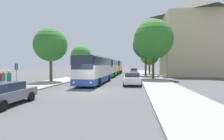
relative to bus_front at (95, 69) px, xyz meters
name	(u,v)px	position (x,y,z in m)	size (l,w,h in m)	color
ground_plane	(91,91)	(1.08, -6.37, -1.84)	(300.00, 300.00, 0.00)	#4C4C4F
sidewalk_left	(22,89)	(-5.92, -6.37, -1.76)	(4.00, 120.00, 0.15)	gray
sidewalk_right	(169,92)	(8.08, -6.37, -1.76)	(4.00, 120.00, 0.15)	gray
building_right_background	(199,38)	(19.68, 19.83, 6.81)	(15.97, 12.34, 17.29)	#C6B28E
bus_front	(95,69)	(0.00, 0.00, 0.00)	(2.98, 10.92, 3.45)	#2D519E
bus_middle	(110,68)	(-0.05, 13.98, 0.01)	(2.79, 10.63, 3.46)	#238942
bus_rear	(117,67)	(-0.04, 27.79, 0.06)	(2.97, 11.82, 3.57)	#2D2D2D
parked_car_left_curb	(4,93)	(-2.58, -12.83, -1.11)	(2.03, 4.36, 1.39)	slate
parked_car_right_near	(132,79)	(4.80, -1.29, -1.06)	(2.19, 4.31, 1.49)	silver
parked_car_right_far	(134,71)	(4.93, 23.20, -1.04)	(2.15, 4.24, 1.56)	#B7B7BC
bus_stop_sign	(16,73)	(-6.09, -6.94, -0.16)	(0.08, 0.45, 2.46)	gray
pedestrian_waiting_near	(9,81)	(-5.25, -9.00, -0.76)	(0.36, 0.36, 1.82)	#23232D
pedestrian_walking_back	(3,81)	(-6.40, -8.25, -0.80)	(0.36, 0.36, 1.76)	#23232D
tree_left_near	(51,45)	(-6.53, 0.85, 3.37)	(4.61, 4.61, 7.38)	brown
tree_left_far	(81,55)	(-6.24, 13.72, 2.62)	(4.25, 4.25, 6.45)	#513D23
tree_right_near	(146,45)	(7.42, 15.60, 4.74)	(5.53, 5.53, 9.22)	#513D23
tree_right_mid	(149,56)	(8.82, 23.20, 2.96)	(4.78, 4.78, 7.05)	#47331E
tree_right_far	(153,39)	(8.16, 7.58, 4.84)	(6.50, 6.50, 9.79)	#513D23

